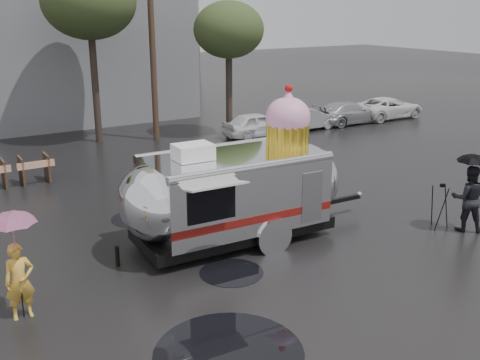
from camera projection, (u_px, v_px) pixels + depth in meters
ground at (286, 256)px, 14.50m from camera, size 120.00×120.00×0.00m
puddles at (214, 222)px, 16.76m from camera, size 7.48×11.70×0.01m
utility_pole at (152, 41)px, 25.75m from camera, size 1.60×0.28×9.00m
tree_mid at (89, 2)px, 24.79m from camera, size 4.20×4.20×8.03m
tree_right at (229, 31)px, 26.56m from camera, size 3.36×3.36×6.42m
parked_cars at (332, 113)px, 29.94m from camera, size 13.20×1.90×1.50m
airstream_trailer at (237, 188)px, 15.10m from camera, size 7.90×3.08×4.25m
person_left at (20, 281)px, 11.43m from camera, size 0.59×0.40×1.64m
umbrella_pink at (13, 230)px, 11.09m from camera, size 1.19×1.19×2.36m
person_right at (468, 198)px, 15.90m from camera, size 1.04×0.99×1.93m
umbrella_black at (472, 166)px, 15.62m from camera, size 1.09×1.09×2.29m
tripod at (440, 203)px, 16.13m from camera, size 0.52×0.56×1.35m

